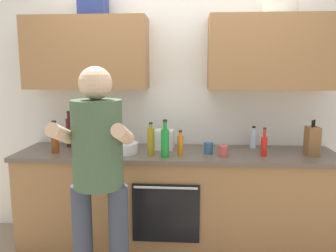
{
  "coord_description": "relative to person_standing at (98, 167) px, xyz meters",
  "views": [
    {
      "loc": [
        0.13,
        -2.93,
        1.62
      ],
      "look_at": [
        -0.07,
        -0.1,
        1.15
      ],
      "focal_mm": 35.94,
      "sensor_mm": 36.0,
      "label": 1
    }
  ],
  "objects": [
    {
      "name": "ground_plane",
      "position": [
        0.5,
        0.76,
        -0.97
      ],
      "size": [
        12.0,
        12.0,
        0.0
      ],
      "primitive_type": "plane",
      "color": "gray"
    },
    {
      "name": "back_wall_unit",
      "position": [
        0.5,
        1.03,
        0.52
      ],
      "size": [
        4.0,
        0.38,
        2.5
      ],
      "color": "silver",
      "rests_on": "ground"
    },
    {
      "name": "bottle_wine",
      "position": [
        -0.52,
        0.89,
        0.07
      ],
      "size": [
        0.06,
        0.06,
        0.34
      ],
      "color": "#471419",
      "rests_on": "counter"
    },
    {
      "name": "bottle_water",
      "position": [
        1.22,
        0.98,
        0.01
      ],
      "size": [
        0.06,
        0.06,
        0.2
      ],
      "color": "silver",
      "rests_on": "counter"
    },
    {
      "name": "bottle_vinegar",
      "position": [
        -0.57,
        0.65,
        0.04
      ],
      "size": [
        0.07,
        0.07,
        0.29
      ],
      "color": "brown",
      "rests_on": "counter"
    },
    {
      "name": "bottle_oil",
      "position": [
        0.29,
        0.62,
        0.05
      ],
      "size": [
        0.06,
        0.06,
        0.29
      ],
      "color": "olive",
      "rests_on": "counter"
    },
    {
      "name": "knife_block",
      "position": [
        1.67,
        0.72,
        0.05
      ],
      "size": [
        0.1,
        0.14,
        0.31
      ],
      "color": "brown",
      "rests_on": "counter"
    },
    {
      "name": "cup_tea",
      "position": [
        0.78,
        0.71,
        -0.02
      ],
      "size": [
        0.08,
        0.08,
        0.1
      ],
      "primitive_type": "cylinder",
      "color": "#33598C",
      "rests_on": "counter"
    },
    {
      "name": "bottle_hotsauce",
      "position": [
        1.25,
        0.66,
        0.02
      ],
      "size": [
        0.05,
        0.05,
        0.24
      ],
      "color": "red",
      "rests_on": "counter"
    },
    {
      "name": "bottle_juice",
      "position": [
        0.54,
        0.64,
        0.02
      ],
      "size": [
        0.05,
        0.05,
        0.22
      ],
      "color": "orange",
      "rests_on": "counter"
    },
    {
      "name": "grocery_bag_produce",
      "position": [
        0.38,
        0.86,
        0.02
      ],
      "size": [
        0.18,
        0.16,
        0.18
      ],
      "primitive_type": "cube",
      "rotation": [
        0.0,
        0.0,
        -0.09
      ],
      "color": "silver",
      "rests_on": "counter"
    },
    {
      "name": "counter",
      "position": [
        0.5,
        0.76,
        -0.52
      ],
      "size": [
        2.84,
        0.67,
        0.9
      ],
      "color": "olive",
      "rests_on": "ground"
    },
    {
      "name": "bottle_syrup",
      "position": [
        -0.33,
        0.78,
        0.05
      ],
      "size": [
        0.06,
        0.06,
        0.31
      ],
      "color": "#8C4C14",
      "rests_on": "counter"
    },
    {
      "name": "person_standing",
      "position": [
        0.0,
        0.0,
        0.0
      ],
      "size": [
        0.49,
        0.45,
        1.65
      ],
      "color": "#383D4C",
      "rests_on": "ground"
    },
    {
      "name": "mixing_bowl",
      "position": [
        0.03,
        0.68,
        -0.03
      ],
      "size": [
        0.27,
        0.27,
        0.09
      ],
      "primitive_type": "cylinder",
      "color": "silver",
      "rests_on": "counter"
    },
    {
      "name": "cup_ceramic",
      "position": [
        0.91,
        0.63,
        -0.03
      ],
      "size": [
        0.08,
        0.08,
        0.09
      ],
      "primitive_type": "cylinder",
      "color": "#BF4C47",
      "rests_on": "counter"
    },
    {
      "name": "bottle_soda",
      "position": [
        0.41,
        0.56,
        0.06
      ],
      "size": [
        0.07,
        0.07,
        0.32
      ],
      "color": "#198C33",
      "rests_on": "counter"
    },
    {
      "name": "cup_stoneware",
      "position": [
        -0.16,
        0.91,
        -0.03
      ],
      "size": [
        0.09,
        0.09,
        0.09
      ],
      "primitive_type": "cylinder",
      "color": "slate",
      "rests_on": "counter"
    }
  ]
}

